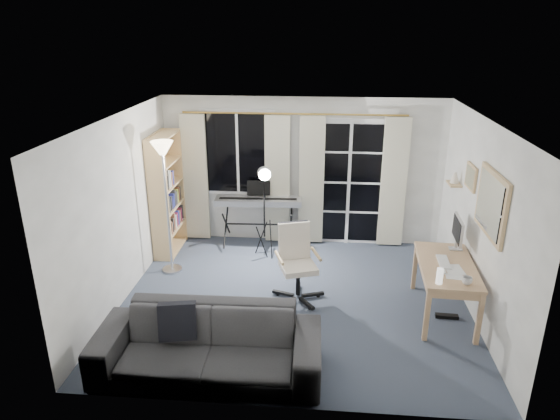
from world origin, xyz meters
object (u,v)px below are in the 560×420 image
object	(u,v)px
office_chair	(296,255)
sofa	(207,335)
studio_light	(264,184)
torchiere_lamp	(164,168)
monitor	(458,231)
keyboard_piano	(258,202)
mug	(467,280)
desk	(447,270)
bookshelf	(165,197)

from	to	relation	value
office_chair	sofa	distance (m)	1.87
studio_light	sofa	size ratio (longest dim) A/B	0.64
torchiere_lamp	studio_light	world-z (taller)	torchiere_lamp
studio_light	monitor	size ratio (longest dim) A/B	3.00
keyboard_piano	studio_light	xyz separation A→B (m)	(0.16, -0.45, 0.44)
monitor	torchiere_lamp	bearing A→B (deg)	177.09
torchiere_lamp	mug	size ratio (longest dim) A/B	17.15
keyboard_piano	desk	world-z (taller)	keyboard_piano
studio_light	bookshelf	bearing A→B (deg)	161.16
sofa	mug	bearing A→B (deg)	16.56
sofa	torchiere_lamp	bearing A→B (deg)	114.36
bookshelf	office_chair	distance (m)	2.50
mug	keyboard_piano	bearing A→B (deg)	138.55
bookshelf	monitor	distance (m)	4.34
keyboard_piano	studio_light	bearing A→B (deg)	-73.38
torchiere_lamp	studio_light	bearing A→B (deg)	22.87
keyboard_piano	monitor	size ratio (longest dim) A/B	2.81
studio_light	monitor	bearing A→B (deg)	-34.05
bookshelf	keyboard_piano	bearing A→B (deg)	11.73
office_chair	desk	size ratio (longest dim) A/B	0.76
torchiere_lamp	keyboard_piano	distance (m)	1.74
bookshelf	office_chair	bearing A→B (deg)	-30.96
torchiere_lamp	mug	bearing A→B (deg)	-19.39
studio_light	desk	bearing A→B (deg)	-44.14
studio_light	mug	size ratio (longest dim) A/B	13.18
bookshelf	studio_light	xyz separation A→B (m)	(1.59, -0.14, 0.30)
studio_light	monitor	world-z (taller)	studio_light
bookshelf	desk	bearing A→B (deg)	-21.60
mug	sofa	size ratio (longest dim) A/B	0.05
office_chair	sofa	bearing A→B (deg)	-134.32
keyboard_piano	sofa	distance (m)	3.26
sofa	studio_light	bearing A→B (deg)	83.51
office_chair	desk	world-z (taller)	office_chair
torchiere_lamp	desk	distance (m)	3.96
desk	sofa	xyz separation A→B (m)	(-2.68, -1.38, -0.15)
bookshelf	office_chair	world-z (taller)	bookshelf
torchiere_lamp	studio_light	distance (m)	1.49
monitor	office_chair	bearing A→B (deg)	-172.75
bookshelf	sofa	bearing A→B (deg)	-66.15
mug	bookshelf	bearing A→B (deg)	153.41
studio_light	office_chair	distance (m)	1.39
office_chair	monitor	size ratio (longest dim) A/B	2.02
keyboard_piano	office_chair	world-z (taller)	keyboard_piano
studio_light	mug	bearing A→B (deg)	-51.06
desk	monitor	world-z (taller)	monitor
keyboard_piano	sofa	size ratio (longest dim) A/B	0.60
studio_light	sofa	xyz separation A→B (m)	(-0.26, -2.80, -0.75)
torchiere_lamp	office_chair	size ratio (longest dim) A/B	1.93
office_chair	desk	distance (m)	1.89
torchiere_lamp	keyboard_piano	world-z (taller)	torchiere_lamp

